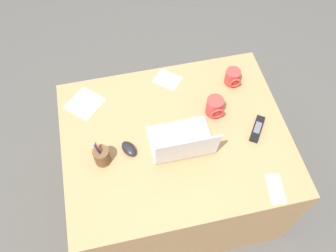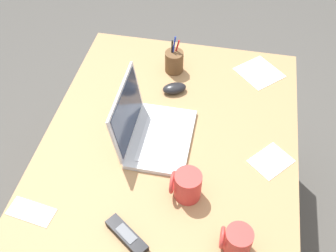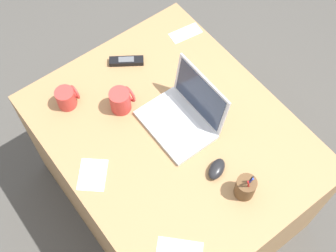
# 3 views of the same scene
# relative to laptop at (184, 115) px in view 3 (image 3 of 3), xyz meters

# --- Properties ---
(ground_plane) EXTENTS (6.00, 6.00, 0.00)m
(ground_plane) POSITION_rel_laptop_xyz_m (0.02, -0.07, -0.75)
(ground_plane) COLOR #4C4944
(desk) EXTENTS (1.17, 0.94, 0.70)m
(desk) POSITION_rel_laptop_xyz_m (0.02, -0.07, -0.40)
(desk) COLOR #A87C4F
(desk) RESTS_ON ground
(laptop) EXTENTS (0.32, 0.25, 0.23)m
(laptop) POSITION_rel_laptop_xyz_m (0.00, 0.00, 0.00)
(laptop) COLOR silver
(laptop) RESTS_ON desk
(computer_mouse) EXTENTS (0.09, 0.11, 0.04)m
(computer_mouse) POSITION_rel_laptop_xyz_m (0.27, -0.04, -0.03)
(computer_mouse) COLOR black
(computer_mouse) RESTS_ON desk
(coffee_mug_white) EXTENTS (0.09, 0.10, 0.11)m
(coffee_mug_white) POSITION_rel_laptop_xyz_m (-0.22, -0.17, 0.01)
(coffee_mug_white) COLOR #C63833
(coffee_mug_white) RESTS_ON desk
(coffee_mug_tall) EXTENTS (0.08, 0.10, 0.09)m
(coffee_mug_tall) POSITION_rel_laptop_xyz_m (-0.37, -0.35, -0.00)
(coffee_mug_tall) COLOR #C63833
(coffee_mug_tall) RESTS_ON desk
(cordless_phone) EXTENTS (0.13, 0.15, 0.03)m
(cordless_phone) POSITION_rel_laptop_xyz_m (-0.40, -0.02, -0.04)
(cordless_phone) COLOR black
(cordless_phone) RESTS_ON desk
(pen_holder) EXTENTS (0.08, 0.08, 0.17)m
(pen_holder) POSITION_rel_laptop_xyz_m (0.40, -0.01, 0.00)
(pen_holder) COLOR brown
(pen_holder) RESTS_ON desk
(paper_note_near_laptop) EXTENTS (0.18, 0.17, 0.00)m
(paper_note_near_laptop) POSITION_rel_laptop_xyz_m (-0.02, -0.45, -0.05)
(paper_note_near_laptop) COLOR white
(paper_note_near_laptop) RESTS_ON desk
(paper_note_right) EXTENTS (0.09, 0.16, 0.00)m
(paper_note_right) POSITION_rel_laptop_xyz_m (-0.38, 0.31, -0.05)
(paper_note_right) COLOR white
(paper_note_right) RESTS_ON desk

